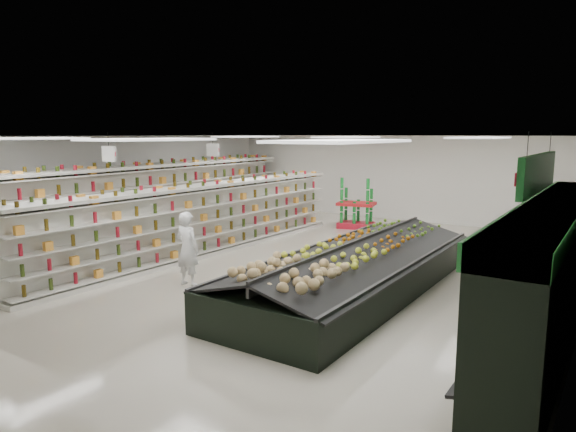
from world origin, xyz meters
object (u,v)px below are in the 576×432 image
Objects in this scene: produce_island at (355,268)px; soda_endcap at (356,206)px; gondola_center at (205,222)px; shopper_main at (187,249)px; gondola_left at (151,203)px; shopper_background at (232,207)px.

soda_endcap is (-3.23, 6.66, 0.28)m from produce_island.
shopper_main is (1.74, -2.43, -0.06)m from gondola_center.
shopper_main is at bearing -52.77° from gondola_center.
gondola_left reaches higher than produce_island.
gondola_left reaches higher than shopper_main.
shopper_background reaches higher than soda_endcap.
shopper_background is (-1.39, 2.85, -0.03)m from gondola_center.
shopper_background is (-6.35, 3.68, 0.35)m from produce_island.
shopper_background is at bearing 117.74° from gondola_center.
shopper_main is at bearing -153.55° from produce_island.
soda_endcap is at bearing 115.87° from produce_island.
gondola_left reaches higher than gondola_center.
soda_endcap is 0.99× the size of shopper_main.
gondola_center is 6.08m from soda_endcap.
produce_island is at bearing -64.13° from soda_endcap.
shopper_main reaches higher than produce_island.
gondola_left is 3.51m from gondola_center.
shopper_background is (1.94, 1.77, -0.21)m from gondola_left.
gondola_left is at bearing -136.77° from soda_endcap.
soda_endcap is 4.32m from shopper_background.
shopper_background is (-3.13, 5.28, 0.03)m from shopper_main.
shopper_main is at bearing -37.04° from gondola_left.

